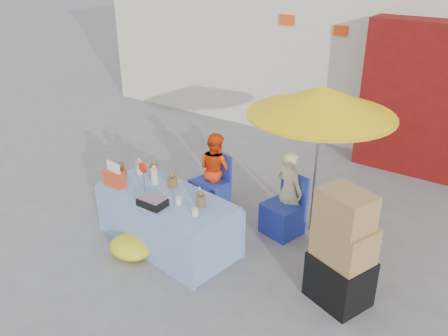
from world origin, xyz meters
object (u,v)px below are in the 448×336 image
Objects in this scene: vendor_orange at (215,169)px; market_table at (167,218)px; chair_right at (283,216)px; umbrella at (322,101)px; box_stack at (342,253)px; vendor_beige at (289,191)px; chair_left at (211,192)px.

market_table is at bearing 109.56° from vendor_orange.
umbrella reaches higher than chair_right.
vendor_orange is at bearing 157.20° from box_stack.
box_stack is (1.18, -0.89, 0.39)m from chair_right.
vendor_beige is (1.14, 1.26, 0.21)m from market_table.
box_stack reaches higher than chair_right.
vendor_beige is 1.57m from box_stack.
box_stack is (0.89, -1.17, -1.25)m from umbrella.
chair_right is 1.69m from umbrella.
market_table is at bearing -135.58° from umbrella.
market_table is at bearing -121.00° from chair_right.
chair_left and chair_right have the same top height.
market_table is at bearing -174.25° from box_stack.
vendor_beige is (1.25, 0.13, 0.34)m from chair_left.
chair_right is (1.14, 1.12, -0.13)m from market_table.
chair_right is (1.25, 0.00, 0.00)m from chair_left.
umbrella is (1.55, 0.28, 1.64)m from chair_left.
market_table is 1.76× the size of vendor_orange.
vendor_orange is (-0.11, 1.26, 0.20)m from market_table.
vendor_beige is at bearing 139.21° from box_stack.
chair_right is 0.61× the size of box_stack.
vendor_orange is at bearing 106.12° from chair_left.
box_stack reaches higher than vendor_beige.
vendor_orange is 0.84× the size of box_stack.
vendor_orange is 1.25m from vendor_beige.
market_table is 1.14m from chair_left.
box_stack reaches higher than chair_left.
market_table reaches higher than vendor_orange.
market_table is 1.71m from vendor_beige.
chair_left is at bearing 20.61° from vendor_beige.
box_stack is at bearing -22.50° from chair_right.
chair_left is 2.62m from box_stack.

